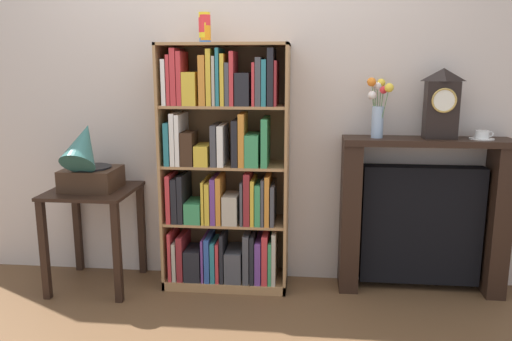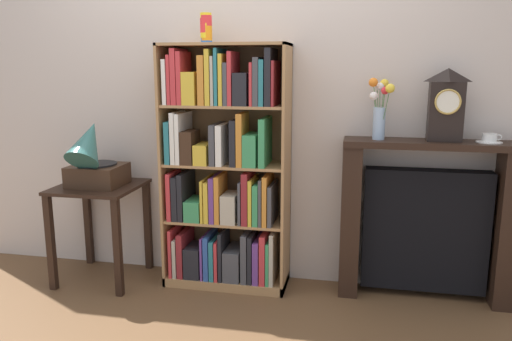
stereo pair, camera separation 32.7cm
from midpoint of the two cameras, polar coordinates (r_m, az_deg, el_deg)
name	(u,v)px [view 1 (the left image)]	position (r m, az deg, el deg)	size (l,w,h in m)	color
ground_plane	(224,293)	(3.43, -6.46, -13.63)	(7.79, 6.40, 0.02)	brown
wall_back	(260,90)	(3.40, -2.35, 9.08)	(4.79, 0.08, 2.60)	beige
bookshelf	(224,178)	(3.30, -6.45, -0.85)	(0.81, 0.33, 1.59)	#A87A4C
cup_stack	(205,28)	(3.28, -8.76, 15.62)	(0.07, 0.07, 0.18)	blue
side_table_left	(94,212)	(3.56, -20.33, -4.48)	(0.54, 0.53, 0.67)	black
gramophone	(87,162)	(3.44, -21.07, 0.85)	(0.34, 0.43, 0.49)	#382316
fireplace_mantel	(422,217)	(3.41, 15.58, -5.06)	(1.04, 0.26, 1.01)	black
mantel_clock	(442,104)	(3.27, 17.52, 7.19)	(0.20, 0.12, 0.43)	black
flower_vase	(378,107)	(3.22, 10.78, 7.08)	(0.15, 0.20, 0.37)	#99B2D1
teacup_with_saucer	(482,136)	(3.35, 21.61, 3.66)	(0.15, 0.15, 0.05)	white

